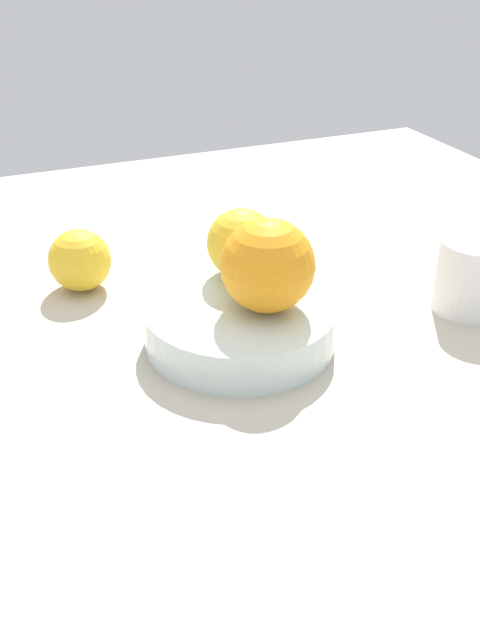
# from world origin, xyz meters

# --- Properties ---
(ground_plane) EXTENTS (1.10, 1.10, 0.02)m
(ground_plane) POSITION_xyz_m (0.00, 0.00, -0.01)
(ground_plane) COLOR #BCB29E
(fruit_bowl) EXTENTS (0.17, 0.17, 0.04)m
(fruit_bowl) POSITION_xyz_m (0.00, 0.00, 0.02)
(fruit_bowl) COLOR silver
(fruit_bowl) RESTS_ON ground_plane
(orange_in_bowl_0) EXTENTS (0.08, 0.08, 0.08)m
(orange_in_bowl_0) POSITION_xyz_m (0.01, 0.02, 0.08)
(orange_in_bowl_0) COLOR orange
(orange_in_bowl_0) RESTS_ON fruit_bowl
(orange_in_bowl_1) EXTENTS (0.07, 0.07, 0.07)m
(orange_in_bowl_1) POSITION_xyz_m (-0.05, 0.02, 0.07)
(orange_in_bowl_1) COLOR yellow
(orange_in_bowl_1) RESTS_ON fruit_bowl
(orange_loose_0) EXTENTS (0.06, 0.06, 0.06)m
(orange_loose_0) POSITION_xyz_m (-0.16, -0.11, 0.03)
(orange_loose_0) COLOR yellow
(orange_loose_0) RESTS_ON ground_plane
(ceramic_cup) EXTENTS (0.07, 0.07, 0.07)m
(ceramic_cup) POSITION_xyz_m (0.03, 0.23, 0.04)
(ceramic_cup) COLOR white
(ceramic_cup) RESTS_ON ground_plane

